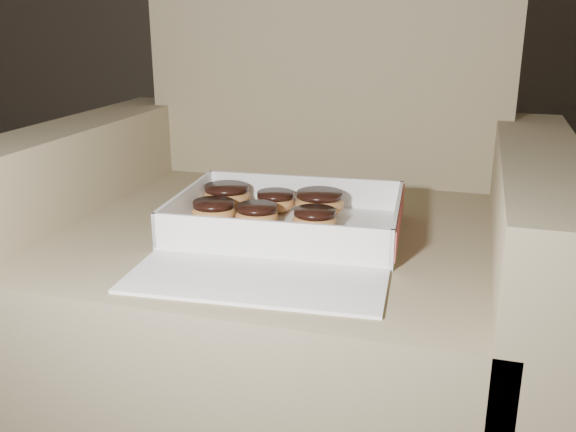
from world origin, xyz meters
The scene contains 13 objects.
armchair centered at (0.91, -0.01, 0.32)m, with size 0.97×0.82×1.01m.
bakery_box centered at (0.95, -0.15, 0.47)m, with size 0.40×0.46×0.06m.
donut_a centered at (0.81, -0.13, 0.48)m, with size 0.08×0.08×0.04m.
donut_b centered at (0.99, -0.12, 0.48)m, with size 0.07×0.07×0.04m.
donut_c centered at (0.89, -0.04, 0.48)m, with size 0.07×0.07×0.04m.
donut_d centered at (0.89, -0.13, 0.48)m, with size 0.07×0.07×0.04m.
donut_e centered at (0.80, -0.04, 0.48)m, with size 0.09×0.09×0.04m.
donut_f centered at (0.98, -0.04, 0.49)m, with size 0.09×0.09×0.04m.
crumb_a centered at (1.09, -0.15, 0.46)m, with size 0.01×0.01×0.00m, color black.
crumb_b centered at (0.96, -0.14, 0.46)m, with size 0.01×0.01×0.00m, color black.
crumb_c centered at (0.96, -0.23, 0.46)m, with size 0.01×0.01×0.00m, color black.
crumb_d centered at (1.05, -0.13, 0.46)m, with size 0.01×0.01×0.00m, color black.
crumb_e centered at (1.05, -0.22, 0.46)m, with size 0.01×0.01×0.00m, color black.
Camera 1 is at (1.23, -1.10, 0.81)m, focal length 40.00 mm.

